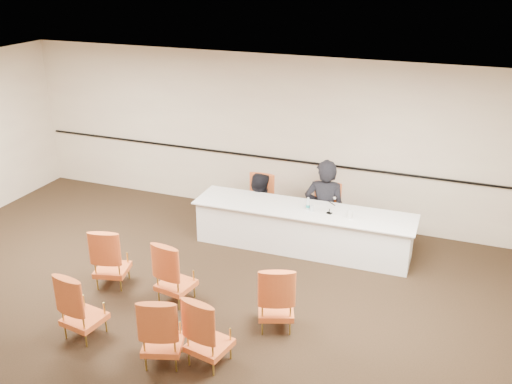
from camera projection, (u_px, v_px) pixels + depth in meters
floor at (169, 326)px, 7.61m from camera, size 10.00×10.00×0.00m
ceiling at (153, 106)px, 6.46m from camera, size 10.00×10.00×0.00m
wall_back at (271, 137)px, 10.48m from camera, size 10.00×0.04×3.00m
wall_rail at (270, 158)px, 10.60m from camera, size 9.80×0.04×0.03m
panel_table at (302, 229)px, 9.49m from camera, size 3.68×0.92×0.73m
panelist_main at (324, 213)px, 9.86m from camera, size 0.77×0.56×1.95m
panelist_main_chair at (324, 212)px, 9.85m from camera, size 0.51×0.51×0.95m
panelist_second at (258, 215)px, 10.33m from camera, size 0.85×0.71×1.60m
panelist_second_chair at (258, 202)px, 10.24m from camera, size 0.51×0.51×0.95m
papers at (329, 212)px, 9.22m from camera, size 0.31×0.23×0.00m
microphone at (330, 206)px, 9.12m from camera, size 0.15×0.21×0.26m
water_bottle at (308, 203)px, 9.28m from camera, size 0.07×0.07×0.21m
drinking_glass at (312, 208)px, 9.24m from camera, size 0.08×0.08×0.10m
coffee_cup at (350, 214)px, 8.98m from camera, size 0.11×0.11×0.14m
aud_chair_front_left at (111, 256)px, 8.40m from camera, size 0.61×0.61×0.95m
aud_chair_front_mid at (175, 271)px, 8.00m from camera, size 0.57×0.57×0.95m
aud_chair_front_right at (276, 296)px, 7.42m from camera, size 0.65×0.65×0.95m
aud_chair_back_left at (83, 304)px, 7.24m from camera, size 0.56×0.56×0.95m
aud_chair_back_mid at (162, 329)px, 6.77m from camera, size 0.63×0.63×0.95m
aud_chair_back_right at (209, 329)px, 6.75m from camera, size 0.58×0.58×0.95m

